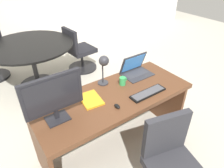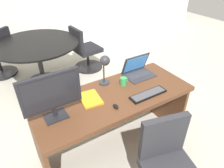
% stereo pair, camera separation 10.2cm
% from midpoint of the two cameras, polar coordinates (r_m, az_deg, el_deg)
% --- Properties ---
extents(ground, '(12.00, 12.00, 0.00)m').
position_cam_midpoint_polar(ground, '(3.66, -11.39, -0.76)').
color(ground, '#B7B2A3').
extents(desk, '(1.69, 0.69, 0.76)m').
position_cam_midpoint_polar(desk, '(2.27, 1.19, -6.72)').
color(desk, '#56331E').
rests_on(desk, ground).
extents(monitor, '(0.51, 0.16, 0.44)m').
position_cam_midpoint_polar(monitor, '(1.75, -15.07, -2.70)').
color(monitor, black).
rests_on(monitor, desk).
extents(laptop, '(0.35, 0.26, 0.24)m').
position_cam_midpoint_polar(laptop, '(2.47, 8.24, 4.32)').
color(laptop, '#2D2D33').
rests_on(laptop, desk).
extents(keyboard, '(0.42, 0.12, 0.02)m').
position_cam_midpoint_polar(keyboard, '(2.15, 11.49, -2.86)').
color(keyboard, black).
rests_on(keyboard, desk).
extents(mouse, '(0.04, 0.07, 0.03)m').
position_cam_midpoint_polar(mouse, '(1.94, 2.56, -6.33)').
color(mouse, black).
rests_on(mouse, desk).
extents(desk_lamp, '(0.12, 0.14, 0.35)m').
position_cam_midpoint_polar(desk_lamp, '(2.16, -0.70, 5.57)').
color(desk_lamp, '#2D2D33').
rests_on(desk_lamp, desk).
extents(book, '(0.22, 0.29, 0.02)m').
position_cam_midpoint_polar(book, '(2.06, -4.73, -4.14)').
color(book, orange).
rests_on(book, desk).
extents(coffee_mug, '(0.10, 0.07, 0.09)m').
position_cam_midpoint_polar(coffee_mug, '(2.25, 4.57, 0.75)').
color(coffee_mug, green).
rests_on(coffee_mug, desk).
extents(meeting_table, '(1.37, 1.37, 0.77)m').
position_cam_midpoint_polar(meeting_table, '(3.62, -19.37, 8.21)').
color(meeting_table, black).
rests_on(meeting_table, ground).
extents(meeting_chair_near, '(0.65, 0.65, 0.90)m').
position_cam_midpoint_polar(meeting_chair_near, '(4.29, -28.44, 6.60)').
color(meeting_chair_near, black).
rests_on(meeting_chair_near, ground).
extents(meeting_chair_far, '(0.56, 0.56, 0.86)m').
position_cam_midpoint_polar(meeting_chair_far, '(4.04, -6.87, 8.76)').
color(meeting_chair_far, black).
rests_on(meeting_chair_far, ground).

